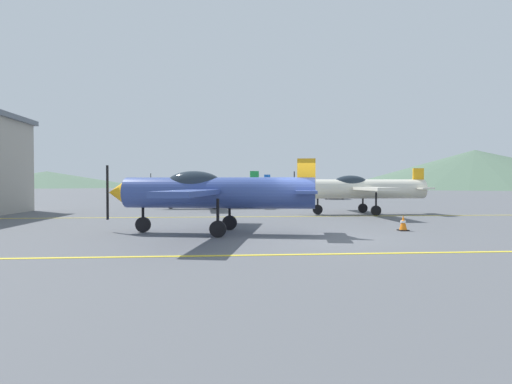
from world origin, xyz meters
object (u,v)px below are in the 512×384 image
at_px(airplane_near, 210,192).
at_px(traffic_cone_front, 403,223).
at_px(airplane_mid, 361,188).
at_px(airplane_back, 234,186).
at_px(airplane_far, 207,187).
at_px(car_sedan, 333,191).

xyz_separation_m(airplane_near, traffic_cone_front, (7.23, 0.22, -1.21)).
relative_size(airplane_near, airplane_mid, 1.00).
relative_size(airplane_mid, airplane_back, 1.00).
relative_size(airplane_far, airplane_back, 1.00).
relative_size(airplane_far, car_sedan, 1.96).
distance_m(airplane_mid, traffic_cone_front, 8.35).
bearing_deg(airplane_mid, car_sedan, 78.75).
bearing_deg(airplane_near, car_sedan, 67.57).
relative_size(airplane_far, traffic_cone_front, 15.04).
relative_size(airplane_mid, car_sedan, 1.95).
bearing_deg(airplane_far, car_sedan, 50.70).
bearing_deg(traffic_cone_front, airplane_far, 118.63).
relative_size(airplane_mid, airplane_far, 1.00).
height_order(airplane_mid, airplane_far, same).
distance_m(airplane_near, traffic_cone_front, 7.33).
bearing_deg(car_sedan, airplane_mid, -101.25).
height_order(airplane_back, traffic_cone_front, airplane_back).
bearing_deg(airplane_back, traffic_cone_front, -78.51).
bearing_deg(airplane_back, airplane_mid, -70.83).
xyz_separation_m(airplane_near, airplane_far, (-0.67, 14.69, 0.00)).
height_order(airplane_near, airplane_back, same).
relative_size(airplane_near, traffic_cone_front, 15.03).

